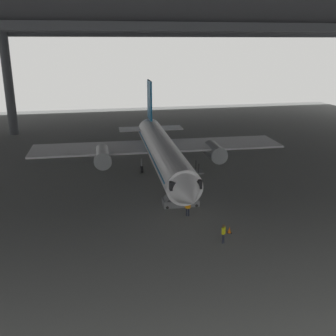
% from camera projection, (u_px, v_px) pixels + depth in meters
% --- Properties ---
extents(ground_plane, '(110.00, 110.00, 0.00)m').
position_uv_depth(ground_plane, '(162.00, 180.00, 47.61)').
color(ground_plane, slate).
extents(hangar_structure, '(121.00, 99.00, 18.50)m').
position_uv_depth(hangar_structure, '(142.00, 26.00, 55.07)').
color(hangar_structure, '#4C4F54').
rests_on(hangar_structure, ground_plane).
extents(airplane_main, '(31.87, 33.08, 10.52)m').
position_uv_depth(airplane_main, '(162.00, 151.00, 47.81)').
color(airplane_main, white).
rests_on(airplane_main, ground_plane).
extents(boarding_stairs, '(4.05, 1.63, 4.46)m').
position_uv_depth(boarding_stairs, '(181.00, 199.00, 39.99)').
color(boarding_stairs, slate).
rests_on(boarding_stairs, ground_plane).
extents(crew_worker_near_nose, '(0.40, 0.43, 1.64)m').
position_uv_depth(crew_worker_near_nose, '(224.00, 233.00, 32.37)').
color(crew_worker_near_nose, '#232838').
rests_on(crew_worker_near_nose, ground_plane).
extents(crew_worker_by_stairs, '(0.54, 0.28, 1.57)m').
position_uv_depth(crew_worker_by_stairs, '(188.00, 207.00, 37.43)').
color(crew_worker_by_stairs, '#232838').
rests_on(crew_worker_by_stairs, ground_plane).
extents(traffic_cone_orange, '(0.36, 0.36, 0.60)m').
position_uv_depth(traffic_cone_orange, '(229.00, 230.00, 34.26)').
color(traffic_cone_orange, black).
rests_on(traffic_cone_orange, ground_plane).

